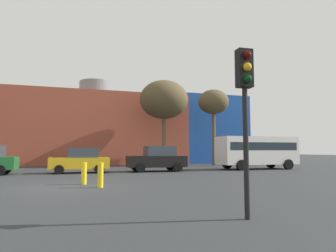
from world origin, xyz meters
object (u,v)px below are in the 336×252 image
(bollard_yellow_0, at_px, (84,173))
(bollard_yellow_1, at_px, (100,175))
(bare_tree_1, at_px, (213,103))
(traffic_light_near_right, at_px, (245,93))
(parked_car_2, at_px, (80,161))
(parked_car_3, at_px, (157,159))
(bare_tree_0, at_px, (164,100))
(white_bus, at_px, (257,150))

(bollard_yellow_0, height_order, bollard_yellow_1, bollard_yellow_1)
(bare_tree_1, bearing_deg, traffic_light_near_right, -114.13)
(traffic_light_near_right, height_order, bare_tree_1, bare_tree_1)
(traffic_light_near_right, bearing_deg, parked_car_2, -165.47)
(parked_car_3, bearing_deg, bare_tree_0, -109.75)
(bare_tree_0, bearing_deg, bare_tree_1, 0.06)
(bollard_yellow_1, bearing_deg, traffic_light_near_right, -68.89)
(traffic_light_near_right, bearing_deg, parked_car_3, 174.80)
(white_bus, bearing_deg, parked_car_2, 0.77)
(bare_tree_1, bearing_deg, bollard_yellow_0, -132.44)
(bare_tree_0, distance_m, bollard_yellow_1, 19.34)
(parked_car_3, height_order, white_bus, white_bus)
(bare_tree_0, bearing_deg, bollard_yellow_1, -114.59)
(bare_tree_1, bearing_deg, bare_tree_0, -179.94)
(bare_tree_0, distance_m, bare_tree_1, 5.67)
(white_bus, distance_m, bollard_yellow_0, 16.31)
(traffic_light_near_right, height_order, bare_tree_0, bare_tree_0)
(parked_car_2, height_order, white_bus, white_bus)
(traffic_light_near_right, distance_m, bare_tree_0, 24.44)
(white_bus, bearing_deg, traffic_light_near_right, 55.82)
(bollard_yellow_0, bearing_deg, bare_tree_1, 47.56)
(white_bus, height_order, bare_tree_1, bare_tree_1)
(parked_car_2, xyz_separation_m, traffic_light_near_right, (3.40, -15.97, 2.00))
(parked_car_2, xyz_separation_m, white_bus, (14.37, 0.19, 0.76))
(parked_car_3, relative_size, traffic_light_near_right, 1.12)
(white_bus, bearing_deg, bollard_yellow_1, 33.87)
(bollard_yellow_1, bearing_deg, white_bus, 33.87)
(white_bus, bearing_deg, bare_tree_0, -50.83)
(bare_tree_0, bearing_deg, traffic_light_near_right, -101.75)
(bollard_yellow_1, bearing_deg, bare_tree_1, 51.40)
(white_bus, xyz_separation_m, bollard_yellow_1, (-13.67, -9.18, -1.10))
(parked_car_3, distance_m, bare_tree_1, 12.79)
(white_bus, height_order, bollard_yellow_0, white_bus)
(parked_car_3, height_order, bollard_yellow_1, parked_car_3)
(traffic_light_near_right, distance_m, bare_tree_1, 26.17)
(white_bus, distance_m, bare_tree_0, 10.93)
(parked_car_3, bearing_deg, bare_tree_1, -137.73)
(parked_car_2, xyz_separation_m, bare_tree_0, (8.31, 7.64, 5.97))
(bare_tree_0, bearing_deg, white_bus, -50.83)
(parked_car_2, relative_size, white_bus, 0.59)
(bare_tree_0, relative_size, bollard_yellow_0, 8.86)
(parked_car_2, xyz_separation_m, bollard_yellow_1, (0.70, -8.98, -0.35))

